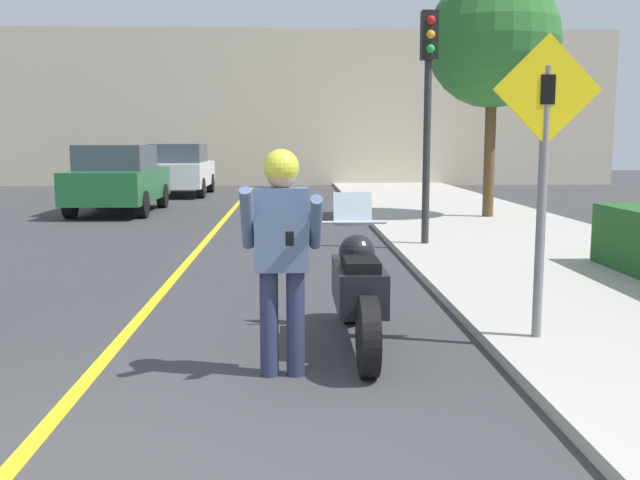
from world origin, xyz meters
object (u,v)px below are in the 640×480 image
at_px(parked_car_green, 118,178).
at_px(traffic_light, 428,84).
at_px(motorcycle, 358,289).
at_px(parked_car_white, 180,169).
at_px(crossing_sign, 544,158).
at_px(street_tree, 493,41).
at_px(person_biker, 282,239).

bearing_deg(parked_car_green, traffic_light, -44.14).
xyz_separation_m(motorcycle, parked_car_white, (-4.24, 17.61, 0.35)).
bearing_deg(crossing_sign, motorcycle, 174.97).
bearing_deg(traffic_light, street_tree, 62.30).
height_order(motorcycle, street_tree, street_tree).
xyz_separation_m(crossing_sign, parked_car_green, (-6.39, 11.95, -0.78)).
bearing_deg(crossing_sign, parked_car_green, 118.15).
bearing_deg(crossing_sign, parked_car_white, 108.01).
relative_size(person_biker, parked_car_green, 0.41).
distance_m(motorcycle, parked_car_white, 18.11).
bearing_deg(parked_car_green, crossing_sign, -61.85).
xyz_separation_m(person_biker, crossing_sign, (2.18, 0.65, 0.58)).
relative_size(person_biker, crossing_sign, 0.67).
distance_m(motorcycle, street_tree, 10.97).
height_order(motorcycle, parked_car_white, parked_car_white).
bearing_deg(parked_car_green, person_biker, -71.51).
height_order(motorcycle, person_biker, person_biker).
height_order(person_biker, street_tree, street_tree).
bearing_deg(traffic_light, parked_car_green, 135.86).
relative_size(motorcycle, parked_car_white, 0.54).
distance_m(traffic_light, parked_car_white, 13.55).
distance_m(person_biker, parked_car_white, 18.74).
height_order(traffic_light, street_tree, street_tree).
distance_m(parked_car_green, parked_car_white, 5.83).
xyz_separation_m(crossing_sign, street_tree, (2.28, 9.83, 2.29)).
height_order(motorcycle, parked_car_green, parked_car_green).
bearing_deg(person_biker, motorcycle, 50.43).
bearing_deg(parked_car_green, parked_car_white, 83.83).
xyz_separation_m(street_tree, parked_car_white, (-8.05, 7.91, -3.06)).
bearing_deg(street_tree, crossing_sign, -103.06).
distance_m(crossing_sign, parked_car_white, 18.67).
bearing_deg(motorcycle, traffic_light, 73.63).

